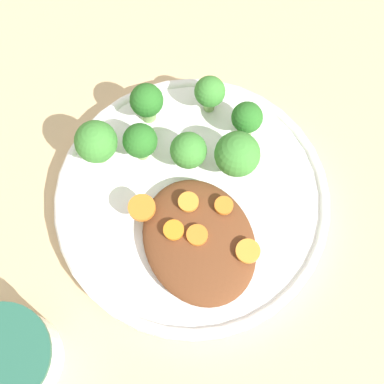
{
  "coord_description": "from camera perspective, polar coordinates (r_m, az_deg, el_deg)",
  "views": [
    {
      "loc": [
        -0.18,
        0.08,
        0.54
      ],
      "look_at": [
        0.0,
        0.0,
        0.04
      ],
      "focal_mm": 50.0,
      "sensor_mm": 36.0,
      "label": 1
    }
  ],
  "objects": [
    {
      "name": "ground_plane",
      "position": [
        0.58,
        0.0,
        -1.26
      ],
      "size": [
        4.0,
        4.0,
        0.0
      ],
      "primitive_type": "plane",
      "color": "tan"
    },
    {
      "name": "plate",
      "position": [
        0.56,
        0.0,
        -0.79
      ],
      "size": [
        0.29,
        0.29,
        0.03
      ],
      "color": "white",
      "rests_on": "ground_plane"
    },
    {
      "name": "dip_bowl",
      "position": [
        0.54,
        -19.18,
        -16.32
      ],
      "size": [
        0.09,
        0.09,
        0.06
      ],
      "color": "white",
      "rests_on": "ground_plane"
    },
    {
      "name": "stew_mound",
      "position": [
        0.53,
        0.76,
        -5.25
      ],
      "size": [
        0.13,
        0.11,
        0.02
      ],
      "primitive_type": "ellipsoid",
      "color": "brown",
      "rests_on": "plate"
    },
    {
      "name": "broccoli_floret_0",
      "position": [
        0.55,
        -0.38,
        4.39
      ],
      "size": [
        0.04,
        0.04,
        0.05
      ],
      "color": "#759E51",
      "rests_on": "plate"
    },
    {
      "name": "broccoli_floret_1",
      "position": [
        0.57,
        5.87,
        7.77
      ],
      "size": [
        0.03,
        0.03,
        0.05
      ],
      "color": "#759E51",
      "rests_on": "plate"
    },
    {
      "name": "broccoli_floret_2",
      "position": [
        0.58,
        1.91,
        10.56
      ],
      "size": [
        0.03,
        0.03,
        0.05
      ],
      "color": "#7FA85B",
      "rests_on": "plate"
    },
    {
      "name": "broccoli_floret_3",
      "position": [
        0.57,
        -4.85,
        9.58
      ],
      "size": [
        0.04,
        0.04,
        0.05
      ],
      "color": "#7FA85B",
      "rests_on": "plate"
    },
    {
      "name": "broccoli_floret_4",
      "position": [
        0.55,
        -5.55,
        5.39
      ],
      "size": [
        0.04,
        0.04,
        0.05
      ],
      "color": "#7FA85B",
      "rests_on": "plate"
    },
    {
      "name": "broccoli_floret_5",
      "position": [
        0.54,
        4.85,
        3.96
      ],
      "size": [
        0.05,
        0.05,
        0.06
      ],
      "color": "#759E51",
      "rests_on": "plate"
    },
    {
      "name": "broccoli_floret_6",
      "position": [
        0.55,
        -10.19,
        5.24
      ],
      "size": [
        0.04,
        0.04,
        0.06
      ],
      "color": "#7FA85B",
      "rests_on": "plate"
    },
    {
      "name": "carrot_slice_0",
      "position": [
        0.52,
        5.98,
        -6.29
      ],
      "size": [
        0.02,
        0.02,
        0.0
      ],
      "primitive_type": "cylinder",
      "color": "orange",
      "rests_on": "stew_mound"
    },
    {
      "name": "carrot_slice_1",
      "position": [
        0.52,
        0.54,
        -4.61
      ],
      "size": [
        0.02,
        0.02,
        0.0
      ],
      "primitive_type": "cylinder",
      "color": "orange",
      "rests_on": "stew_mound"
    },
    {
      "name": "carrot_slice_2",
      "position": [
        0.53,
        -5.22,
        -2.06
      ],
      "size": [
        0.03,
        0.03,
        0.01
      ],
      "primitive_type": "cylinder",
      "color": "orange",
      "rests_on": "stew_mound"
    },
    {
      "name": "carrot_slice_3",
      "position": [
        0.53,
        -0.39,
        -1.06
      ],
      "size": [
        0.02,
        0.02,
        0.0
      ],
      "primitive_type": "cylinder",
      "color": "orange",
      "rests_on": "stew_mound"
    },
    {
      "name": "carrot_slice_4",
      "position": [
        0.52,
        -1.98,
        -4.08
      ],
      "size": [
        0.02,
        0.02,
        0.0
      ],
      "primitive_type": "cylinder",
      "color": "orange",
      "rests_on": "stew_mound"
    },
    {
      "name": "carrot_slice_5",
      "position": [
        0.53,
        3.41,
        -1.45
      ],
      "size": [
        0.02,
        0.02,
        0.0
      ],
      "primitive_type": "cylinder",
      "color": "orange",
      "rests_on": "stew_mound"
    }
  ]
}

